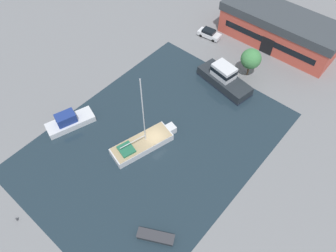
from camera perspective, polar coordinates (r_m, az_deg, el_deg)
ground_plane at (r=48.93m, az=-2.21°, el=-2.73°), size 440.00×440.00×0.00m
water_canal at (r=48.93m, az=-2.21°, el=-2.73°), size 28.09×38.32×0.01m
warehouse_building at (r=66.66m, az=18.85°, el=15.75°), size 22.20×8.58×6.30m
quay_tree_near_building at (r=57.79m, az=14.26°, el=11.27°), size 3.46×3.46×5.32m
parked_car at (r=66.64m, az=7.18°, el=15.68°), size 4.65×2.35×1.63m
sailboat_moored at (r=47.99m, az=-4.40°, el=-3.03°), size 5.42×10.58×13.36m
motor_cruiser at (r=56.64m, az=9.75°, el=8.20°), size 10.37×5.31×3.74m
small_dinghy at (r=41.96m, az=-2.16°, el=-18.71°), size 4.67×3.34×0.69m
cabin_boat at (r=52.31m, az=-16.83°, el=0.80°), size 4.77×7.76×2.62m
mooring_bollard at (r=46.76m, az=-24.85°, el=-14.51°), size 0.23×0.23×0.66m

